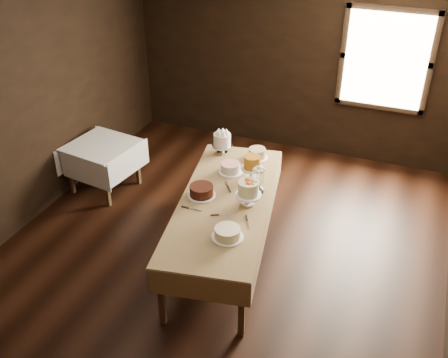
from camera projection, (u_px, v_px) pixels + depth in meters
floor at (218, 257)px, 6.06m from camera, size 5.00×6.00×0.01m
ceiling at (216, 12)px, 4.60m from camera, size 5.00×6.00×0.01m
wall_back at (294, 62)px, 7.70m from camera, size 5.00×0.02×2.80m
wall_left at (21, 114)px, 6.12m from camera, size 0.02×6.00×2.80m
window at (386, 60)px, 7.14m from camera, size 1.10×0.05×1.30m
display_table at (225, 204)px, 5.72m from camera, size 1.39×2.61×0.77m
side_table at (102, 150)px, 7.02m from camera, size 0.93×0.93×0.69m
cake_meringue at (222, 144)px, 6.55m from camera, size 0.30×0.30×0.28m
cake_speckled at (257, 154)px, 6.47m from camera, size 0.29×0.29×0.13m
cake_lattice at (231, 168)px, 6.18m from camera, size 0.31×0.31×0.11m
cake_caramel at (252, 168)px, 6.04m from camera, size 0.26×0.26×0.29m
cake_chocolate at (201, 191)px, 5.74m from camera, size 0.35×0.35×0.12m
cake_flowers at (248, 194)px, 5.56m from camera, size 0.29×0.29×0.29m
cake_cream at (227, 233)px, 5.10m from camera, size 0.32×0.32×0.11m
cake_server_a at (226, 214)px, 5.46m from camera, size 0.22×0.14×0.01m
cake_server_b at (248, 225)px, 5.30m from camera, size 0.13×0.23×0.01m
cake_server_c at (227, 185)px, 5.96m from camera, size 0.16×0.21×0.01m
cake_server_d at (255, 190)px, 5.86m from camera, size 0.16×0.21×0.01m
cake_server_e at (195, 210)px, 5.53m from camera, size 0.24×0.03×0.01m
flower_vase at (258, 189)px, 5.76m from camera, size 0.18×0.18×0.14m
flower_bouquet at (259, 174)px, 5.66m from camera, size 0.14×0.14×0.20m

